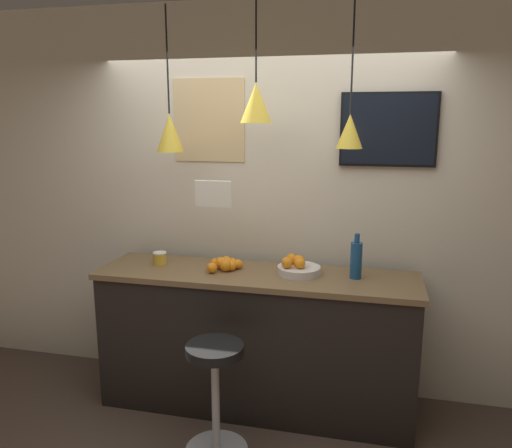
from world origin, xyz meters
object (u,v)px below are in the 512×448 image
at_px(juice_bottle, 356,259).
at_px(spread_jar, 160,258).
at_px(bar_stool, 215,381).
at_px(mounted_tv, 388,130).
at_px(fruit_bowl, 298,268).

relative_size(juice_bottle, spread_jar, 3.10).
height_order(bar_stool, mounted_tv, mounted_tv).
bearing_deg(bar_stool, fruit_bowl, 56.32).
bearing_deg(spread_jar, mounted_tv, 10.88).
xyz_separation_m(bar_stool, mounted_tv, (0.97, 0.92, 1.51)).
distance_m(fruit_bowl, juice_bottle, 0.40).
height_order(spread_jar, mounted_tv, mounted_tv).
bearing_deg(juice_bottle, mounted_tv, 60.83).
bearing_deg(mounted_tv, bar_stool, -136.50).
bearing_deg(spread_jar, bar_stool, -45.07).
height_order(fruit_bowl, mounted_tv, mounted_tv).
height_order(juice_bottle, spread_jar, juice_bottle).
bearing_deg(fruit_bowl, mounted_tv, 28.71).
bearing_deg(fruit_bowl, bar_stool, -123.68).
bearing_deg(mounted_tv, spread_jar, -169.12).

